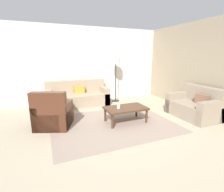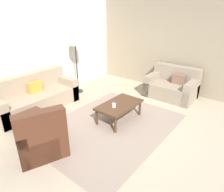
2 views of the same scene
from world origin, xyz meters
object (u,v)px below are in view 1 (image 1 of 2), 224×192
at_px(couch_loveseat, 195,107).
at_px(cup, 119,107).
at_px(couch_main, 77,97).
at_px(armchair_leather, 53,116).
at_px(lamp_standing, 116,65).
at_px(ottoman, 62,109).
at_px(coffee_table, 126,109).

distance_m(couch_loveseat, cup, 2.33).
bearing_deg(couch_main, armchair_leather, -118.17).
relative_size(couch_loveseat, lamp_standing, 0.80).
height_order(armchair_leather, cup, armchair_leather).
distance_m(ottoman, cup, 1.75).
bearing_deg(cup, ottoman, 138.80).
relative_size(couch_main, cup, 23.30).
bearing_deg(lamp_standing, coffee_table, -106.19).
bearing_deg(coffee_table, lamp_standing, 73.81).
bearing_deg(lamp_standing, ottoman, -156.60).
bearing_deg(lamp_standing, couch_loveseat, -58.89).
height_order(couch_loveseat, cup, couch_loveseat).
relative_size(coffee_table, lamp_standing, 0.64).
bearing_deg(armchair_leather, cup, -13.02).
xyz_separation_m(coffee_table, cup, (-0.22, -0.01, 0.10)).
bearing_deg(cup, lamp_standing, 68.51).
bearing_deg(armchair_leather, couch_main, 61.83).
distance_m(couch_main, couch_loveseat, 3.88).
bearing_deg(couch_loveseat, cup, 170.32).
relative_size(couch_main, armchair_leather, 2.06).
relative_size(armchair_leather, cup, 11.31).
xyz_separation_m(couch_loveseat, armchair_leather, (-3.89, 0.76, 0.01)).
relative_size(couch_loveseat, coffee_table, 1.24).
distance_m(couch_main, cup, 2.22).
bearing_deg(armchair_leather, coffee_table, -11.11).
relative_size(couch_loveseat, ottoman, 2.43).
height_order(couch_main, cup, couch_main).
distance_m(armchair_leather, lamp_standing, 3.15).
bearing_deg(ottoman, cup, -41.20).
height_order(couch_loveseat, armchair_leather, armchair_leather).
bearing_deg(ottoman, lamp_standing, 23.40).
relative_size(couch_main, lamp_standing, 1.25).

